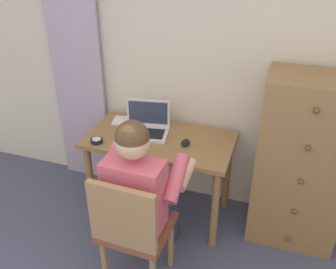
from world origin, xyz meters
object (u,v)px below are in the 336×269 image
object	(u,v)px
chair	(132,228)
person_seated	(143,187)
dresser	(302,163)
laptop	(146,126)
desk	(160,151)
computer_mouse	(186,143)
desk_clock	(97,141)
notebook_pad	(126,121)

from	to	relation	value
chair	person_seated	distance (m)	0.26
dresser	person_seated	world-z (taller)	dresser
dresser	laptop	world-z (taller)	dresser
chair	laptop	world-z (taller)	laptop
desk	computer_mouse	bearing A→B (deg)	-8.95
person_seated	desk_clock	size ratio (longest dim) A/B	13.34
desk_clock	notebook_pad	world-z (taller)	desk_clock
dresser	chair	distance (m)	1.27
desk_clock	notebook_pad	bearing A→B (deg)	79.46
dresser	computer_mouse	bearing A→B (deg)	-171.19
chair	computer_mouse	xyz separation A→B (m)	(0.13, 0.70, 0.24)
desk	computer_mouse	distance (m)	0.25
dresser	computer_mouse	distance (m)	0.83
person_seated	desk_clock	distance (m)	0.61
person_seated	notebook_pad	distance (m)	0.83
dresser	computer_mouse	size ratio (longest dim) A/B	12.96
desk	desk_clock	size ratio (longest dim) A/B	12.36
chair	laptop	xyz separation A→B (m)	(-0.21, 0.79, 0.27)
notebook_pad	person_seated	bearing A→B (deg)	-69.95
chair	desk_clock	size ratio (longest dim) A/B	9.81
person_seated	computer_mouse	bearing A→B (deg)	76.15
desk_clock	computer_mouse	bearing A→B (deg)	15.85
person_seated	desk_clock	xyz separation A→B (m)	(-0.50, 0.34, 0.06)
dresser	person_seated	xyz separation A→B (m)	(-0.95, -0.65, 0.03)
desk	chair	world-z (taller)	chair
chair	laptop	size ratio (longest dim) A/B	2.34
desk	notebook_pad	distance (m)	0.40
chair	laptop	bearing A→B (deg)	104.72
computer_mouse	notebook_pad	distance (m)	0.59
notebook_pad	desk	bearing A→B (deg)	-35.85
chair	laptop	distance (m)	0.86
person_seated	computer_mouse	size ratio (longest dim) A/B	12.01
laptop	desk_clock	bearing A→B (deg)	-137.61
desk	laptop	distance (m)	0.22
dresser	person_seated	size ratio (longest dim) A/B	1.08
laptop	notebook_pad	xyz separation A→B (m)	(-0.22, 0.11, -0.05)
desk	computer_mouse	size ratio (longest dim) A/B	11.12
laptop	notebook_pad	world-z (taller)	laptop
person_seated	laptop	xyz separation A→B (m)	(-0.21, 0.60, 0.09)
chair	computer_mouse	distance (m)	0.75
chair	notebook_pad	size ratio (longest dim) A/B	4.20
computer_mouse	desk_clock	distance (m)	0.66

